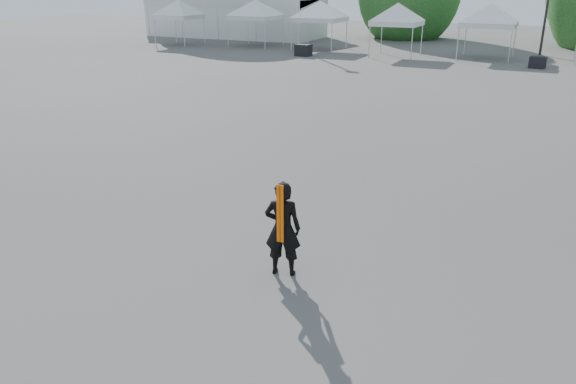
% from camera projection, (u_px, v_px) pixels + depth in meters
% --- Properties ---
extents(ground, '(120.00, 120.00, 0.00)m').
position_uv_depth(ground, '(312.00, 224.00, 11.39)').
color(ground, '#474442').
rests_on(ground, ground).
extents(marquee, '(15.00, 6.25, 4.23)m').
position_uv_depth(marquee, '(235.00, 13.00, 49.08)').
color(marquee, silver).
rests_on(marquee, ground).
extents(tent_a, '(4.05, 4.05, 3.88)m').
position_uv_depth(tent_a, '(178.00, 3.00, 42.13)').
color(tent_a, silver).
rests_on(tent_a, ground).
extents(tent_b, '(4.63, 4.63, 3.88)m').
position_uv_depth(tent_b, '(256.00, 4.00, 41.41)').
color(tent_b, silver).
rests_on(tent_b, ground).
extents(tent_c, '(4.55, 4.55, 3.88)m').
position_uv_depth(tent_c, '(320.00, 5.00, 39.29)').
color(tent_c, silver).
rests_on(tent_c, ground).
extents(tent_d, '(4.15, 4.15, 3.88)m').
position_uv_depth(tent_d, '(398.00, 7.00, 35.66)').
color(tent_d, silver).
rests_on(tent_d, ground).
extents(tent_e, '(4.60, 4.60, 3.88)m').
position_uv_depth(tent_e, '(491.00, 8.00, 34.48)').
color(tent_e, silver).
rests_on(tent_e, ground).
extents(man, '(0.68, 0.54, 1.64)m').
position_uv_depth(man, '(283.00, 228.00, 9.17)').
color(man, black).
rests_on(man, ground).
extents(crate_west, '(1.06, 0.88, 0.75)m').
position_uv_depth(crate_west, '(303.00, 50.00, 36.71)').
color(crate_west, black).
rests_on(crate_west, ground).
extents(crate_mid, '(0.92, 0.77, 0.65)m').
position_uv_depth(crate_mid, '(538.00, 62.00, 31.57)').
color(crate_mid, black).
rests_on(crate_mid, ground).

